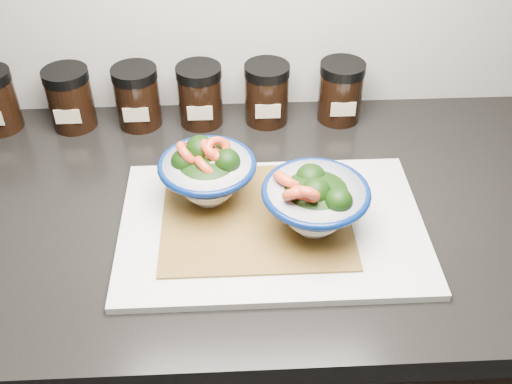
{
  "coord_description": "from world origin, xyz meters",
  "views": [
    {
      "loc": [
        0.08,
        0.74,
        1.52
      ],
      "look_at": [
        0.11,
        1.41,
        0.96
      ],
      "focal_mm": 42.0,
      "sensor_mm": 36.0,
      "label": 1
    }
  ],
  "objects_px": {
    "spice_jar_e": "(267,93)",
    "spice_jar_f": "(341,91)",
    "cutting_board": "(272,226)",
    "spice_jar_b": "(70,98)",
    "bowl_right": "(315,202)",
    "spice_jar_d": "(200,95)",
    "bowl_left": "(207,172)",
    "spice_jar_c": "(137,97)"
  },
  "relations": [
    {
      "from": "bowl_left",
      "to": "spice_jar_b",
      "type": "distance_m",
      "value": 0.34
    },
    {
      "from": "spice_jar_f",
      "to": "bowl_right",
      "type": "bearing_deg",
      "value": -105.54
    },
    {
      "from": "cutting_board",
      "to": "spice_jar_b",
      "type": "height_order",
      "value": "spice_jar_b"
    },
    {
      "from": "spice_jar_d",
      "to": "spice_jar_f",
      "type": "height_order",
      "value": "same"
    },
    {
      "from": "cutting_board",
      "to": "spice_jar_c",
      "type": "height_order",
      "value": "spice_jar_c"
    },
    {
      "from": "bowl_right",
      "to": "cutting_board",
      "type": "bearing_deg",
      "value": 167.42
    },
    {
      "from": "bowl_right",
      "to": "spice_jar_f",
      "type": "relative_size",
      "value": 1.37
    },
    {
      "from": "bowl_right",
      "to": "spice_jar_f",
      "type": "xyz_separation_m",
      "value": [
        0.09,
        0.31,
        -0.01
      ]
    },
    {
      "from": "bowl_left",
      "to": "spice_jar_f",
      "type": "relative_size",
      "value": 1.32
    },
    {
      "from": "spice_jar_b",
      "to": "spice_jar_d",
      "type": "height_order",
      "value": "same"
    },
    {
      "from": "spice_jar_e",
      "to": "spice_jar_f",
      "type": "xyz_separation_m",
      "value": [
        0.14,
        0.0,
        0.0
      ]
    },
    {
      "from": "bowl_right",
      "to": "spice_jar_c",
      "type": "xyz_separation_m",
      "value": [
        -0.28,
        0.31,
        -0.01
      ]
    },
    {
      "from": "bowl_right",
      "to": "spice_jar_d",
      "type": "height_order",
      "value": "bowl_right"
    },
    {
      "from": "bowl_left",
      "to": "spice_jar_b",
      "type": "relative_size",
      "value": 1.32
    },
    {
      "from": "spice_jar_e",
      "to": "spice_jar_f",
      "type": "bearing_deg",
      "value": 0.0
    },
    {
      "from": "spice_jar_c",
      "to": "spice_jar_d",
      "type": "bearing_deg",
      "value": 0.0
    },
    {
      "from": "spice_jar_b",
      "to": "spice_jar_e",
      "type": "relative_size",
      "value": 1.0
    },
    {
      "from": "spice_jar_b",
      "to": "spice_jar_f",
      "type": "xyz_separation_m",
      "value": [
        0.49,
        0.0,
        0.0
      ]
    },
    {
      "from": "spice_jar_f",
      "to": "spice_jar_d",
      "type": "bearing_deg",
      "value": 180.0
    },
    {
      "from": "spice_jar_c",
      "to": "spice_jar_e",
      "type": "height_order",
      "value": "same"
    },
    {
      "from": "bowl_left",
      "to": "spice_jar_e",
      "type": "height_order",
      "value": "bowl_left"
    },
    {
      "from": "spice_jar_b",
      "to": "spice_jar_d",
      "type": "distance_m",
      "value": 0.23
    },
    {
      "from": "bowl_right",
      "to": "spice_jar_c",
      "type": "relative_size",
      "value": 1.37
    },
    {
      "from": "bowl_left",
      "to": "spice_jar_e",
      "type": "relative_size",
      "value": 1.32
    },
    {
      "from": "cutting_board",
      "to": "spice_jar_c",
      "type": "xyz_separation_m",
      "value": [
        -0.22,
        0.3,
        0.05
      ]
    },
    {
      "from": "cutting_board",
      "to": "spice_jar_b",
      "type": "relative_size",
      "value": 3.98
    },
    {
      "from": "spice_jar_c",
      "to": "spice_jar_e",
      "type": "relative_size",
      "value": 1.0
    },
    {
      "from": "cutting_board",
      "to": "spice_jar_d",
      "type": "relative_size",
      "value": 3.98
    },
    {
      "from": "bowl_right",
      "to": "spice_jar_c",
      "type": "height_order",
      "value": "bowl_right"
    },
    {
      "from": "bowl_left",
      "to": "spice_jar_c",
      "type": "distance_m",
      "value": 0.27
    },
    {
      "from": "spice_jar_c",
      "to": "cutting_board",
      "type": "bearing_deg",
      "value": -53.11
    },
    {
      "from": "cutting_board",
      "to": "bowl_right",
      "type": "relative_size",
      "value": 2.91
    },
    {
      "from": "bowl_right",
      "to": "bowl_left",
      "type": "bearing_deg",
      "value": 153.75
    },
    {
      "from": "cutting_board",
      "to": "spice_jar_d",
      "type": "xyz_separation_m",
      "value": [
        -0.11,
        0.3,
        0.05
      ]
    },
    {
      "from": "cutting_board",
      "to": "spice_jar_d",
      "type": "bearing_deg",
      "value": 110.39
    },
    {
      "from": "spice_jar_f",
      "to": "cutting_board",
      "type": "bearing_deg",
      "value": -115.98
    },
    {
      "from": "spice_jar_e",
      "to": "spice_jar_f",
      "type": "relative_size",
      "value": 1.0
    },
    {
      "from": "bowl_right",
      "to": "spice_jar_e",
      "type": "relative_size",
      "value": 1.37
    },
    {
      "from": "cutting_board",
      "to": "spice_jar_f",
      "type": "distance_m",
      "value": 0.34
    },
    {
      "from": "bowl_right",
      "to": "spice_jar_f",
      "type": "bearing_deg",
      "value": 74.46
    },
    {
      "from": "bowl_left",
      "to": "bowl_right",
      "type": "distance_m",
      "value": 0.17
    },
    {
      "from": "bowl_left",
      "to": "spice_jar_c",
      "type": "relative_size",
      "value": 1.32
    }
  ]
}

